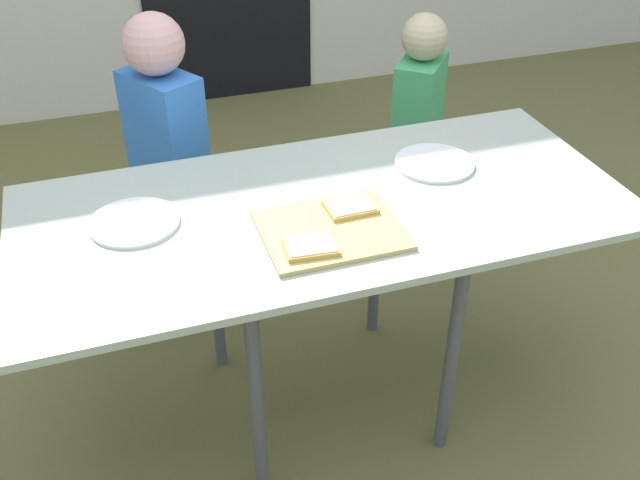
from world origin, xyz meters
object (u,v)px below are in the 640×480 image
cutting_board (331,230)px  plate_white_left (134,222)px  plate_white_right (434,163)px  child_right (417,119)px  dining_table (325,224)px  pizza_slice_near_left (311,246)px  pizza_slice_far_right (351,207)px  child_left (168,156)px

cutting_board → plate_white_left: 0.48m
plate_white_left → plate_white_right: (0.82, 0.04, 0.00)m
child_right → cutting_board: bearing=-126.5°
dining_table → pizza_slice_near_left: pizza_slice_near_left is taller
pizza_slice_far_right → child_right: (0.57, 0.81, -0.21)m
cutting_board → pizza_slice_near_left: (-0.07, -0.07, 0.01)m
cutting_board → plate_white_left: bearing=157.2°
plate_white_right → child_left: size_ratio=0.21×
pizza_slice_near_left → cutting_board: bearing=42.8°
pizza_slice_far_right → child_right: bearing=54.8°
pizza_slice_near_left → child_left: bearing=106.6°
pizza_slice_far_right → plate_white_right: pizza_slice_far_right is taller
cutting_board → plate_white_right: bearing=30.5°
dining_table → pizza_slice_near_left: bearing=-117.6°
child_right → plate_white_left: bearing=-147.7°
plate_white_left → child_right: (1.08, 0.69, -0.20)m
pizza_slice_near_left → plate_white_left: (-0.37, 0.25, -0.01)m
plate_white_left → child_left: 0.53m
cutting_board → child_right: 1.10m
plate_white_left → child_left: (0.15, 0.50, -0.10)m
cutting_board → child_left: bearing=113.3°
cutting_board → child_left: size_ratio=0.31×
dining_table → child_right: bearing=50.5°
dining_table → pizza_slice_far_right: pizza_slice_far_right is taller
pizza_slice_far_right → child_left: size_ratio=0.12×
child_left → plate_white_left: bearing=-106.4°
plate_white_right → child_right: child_right is taller
dining_table → plate_white_left: (-0.47, 0.06, 0.06)m
cutting_board → plate_white_right: (0.38, 0.22, -0.00)m
dining_table → cutting_board: 0.14m
dining_table → plate_white_left: size_ratio=7.03×
pizza_slice_near_left → pizza_slice_far_right: size_ratio=1.05×
cutting_board → pizza_slice_near_left: size_ratio=2.56×
cutting_board → child_right: size_ratio=0.36×
cutting_board → plate_white_right: size_ratio=1.50×
child_left → child_right: 0.96m
pizza_slice_near_left → plate_white_right: (0.45, 0.29, -0.01)m
plate_white_left → child_left: bearing=73.6°
dining_table → plate_white_right: plate_white_right is taller
plate_white_left → child_right: child_right is taller
dining_table → child_right: size_ratio=1.70×
dining_table → cutting_board: cutting_board is taller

